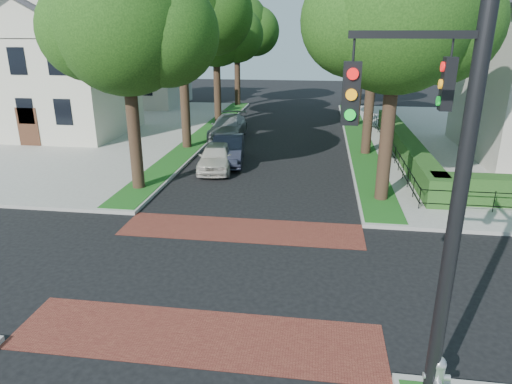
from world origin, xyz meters
TOP-DOWN VIEW (x-y plane):
  - ground at (0.00, 0.00)m, footprint 120.00×120.00m
  - sidewalk_nw at (-19.50, 19.00)m, footprint 30.00×30.00m
  - crosswalk_far at (0.00, 3.20)m, footprint 9.00×2.20m
  - crosswalk_near at (0.00, -3.20)m, footprint 9.00×2.20m
  - grass_strip_ne at (5.40, 19.10)m, footprint 1.60×29.80m
  - grass_strip_nw at (-5.40, 19.10)m, footprint 1.60×29.80m
  - tree_right_near at (5.60, 7.24)m, footprint 7.75×6.67m
  - tree_right_mid at (5.61, 15.25)m, footprint 8.25×7.09m
  - tree_right_far at (5.60, 24.22)m, footprint 7.25×6.23m
  - tree_right_back at (5.60, 33.23)m, footprint 7.50×6.45m
  - tree_left_near at (-5.40, 7.23)m, footprint 7.50×6.45m
  - tree_left_mid at (-5.39, 15.24)m, footprint 8.00×6.88m
  - tree_left_far at (-5.40, 24.22)m, footprint 7.00×6.02m
  - tree_left_back at (-5.40, 33.24)m, footprint 7.75×6.66m
  - hedge_main_road at (7.70, 15.00)m, footprint 1.00×18.00m
  - fence_main_road at (6.90, 15.00)m, footprint 0.06×18.00m
  - house_left_near at (-15.49, 17.99)m, footprint 10.00×9.00m
  - house_left_far at (-15.49, 31.99)m, footprint 10.00×9.00m
  - traffic_signal at (4.89, -4.41)m, footprint 2.17×2.00m
  - parked_car_front at (-2.66, 10.83)m, footprint 2.10×4.40m
  - parked_car_middle at (-2.30, 12.24)m, footprint 2.22×4.87m
  - parked_car_rear at (-3.60, 18.69)m, footprint 2.18×5.29m
  - fire_hydrant at (5.20, -4.61)m, footprint 0.53×0.54m

SIDE VIEW (x-z plane):
  - ground at x=0.00m, z-range 0.00..0.00m
  - crosswalk_far at x=0.00m, z-range 0.00..0.01m
  - crosswalk_near at x=0.00m, z-range 0.00..0.01m
  - sidewalk_nw at x=-19.50m, z-range 0.00..0.15m
  - grass_strip_ne at x=5.40m, z-range 0.15..0.17m
  - grass_strip_nw at x=-5.40m, z-range 0.15..0.17m
  - fence_main_road at x=6.90m, z-range 0.15..1.05m
  - fire_hydrant at x=5.20m, z-range 0.13..1.14m
  - parked_car_front at x=-2.66m, z-range 0.00..1.45m
  - hedge_main_road at x=7.70m, z-range 0.15..1.35m
  - parked_car_rear at x=-3.60m, z-range 0.00..1.53m
  - parked_car_middle at x=-2.30m, z-range 0.00..1.55m
  - traffic_signal at x=4.89m, z-range 0.71..8.71m
  - house_left_near at x=-15.49m, z-range -0.03..10.11m
  - house_left_far at x=-15.49m, z-range -0.03..10.11m
  - tree_right_far at x=5.60m, z-range 2.04..11.78m
  - tree_left_far at x=-5.40m, z-range 2.19..12.05m
  - tree_right_back at x=5.60m, z-range 2.17..12.37m
  - tree_left_near at x=-5.40m, z-range 2.17..12.37m
  - tree_left_back at x=-5.40m, z-range 2.19..12.63m
  - tree_right_near at x=5.60m, z-range 2.30..12.96m
  - tree_right_mid at x=5.61m, z-range 2.38..13.60m
  - tree_left_mid at x=-5.39m, z-range 2.60..14.08m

